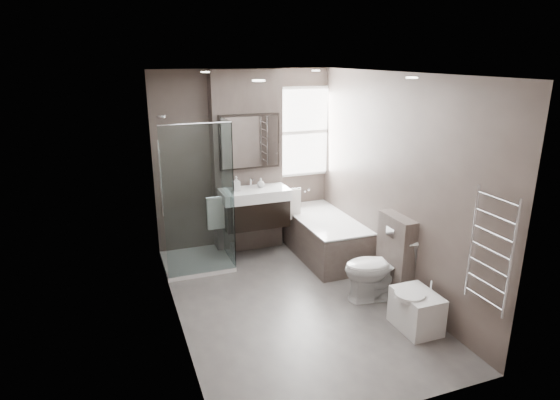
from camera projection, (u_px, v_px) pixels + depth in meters
name	position (u px, v px, depth m)	size (l,w,h in m)	color
room	(293.00, 196.00, 5.11)	(2.70, 3.90, 2.70)	#57524F
vanity_pier	(247.00, 163.00, 6.69)	(1.00, 0.25, 2.60)	#524741
vanity	(255.00, 207.00, 6.55)	(0.95, 0.47, 0.66)	black
mirror_cabinet	(250.00, 142.00, 6.45)	(0.86, 0.08, 0.76)	black
towel_left	(216.00, 213.00, 6.35)	(0.24, 0.06, 0.44)	silver
towel_right	(292.00, 204.00, 6.72)	(0.24, 0.06, 0.44)	silver
shower_enclosure	(204.00, 232.00, 6.30)	(0.90, 0.90, 2.00)	white
bathtub	(324.00, 235.00, 6.69)	(0.75, 1.60, 0.57)	#524741
window	(302.00, 132.00, 6.97)	(0.98, 0.06, 1.33)	white
toilet	(378.00, 268.00, 5.46)	(0.44, 0.78, 0.79)	white
cistern_box	(395.00, 256.00, 5.52)	(0.19, 0.55, 1.00)	#524741
bidet	(416.00, 310.00, 4.90)	(0.44, 0.52, 0.53)	white
towel_radiator	(491.00, 250.00, 4.14)	(0.03, 0.49, 1.10)	silver
soap_bottle_a	(236.00, 183.00, 6.37)	(0.09, 0.09, 0.20)	white
soap_bottle_b	(261.00, 183.00, 6.54)	(0.10, 0.10, 0.13)	white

